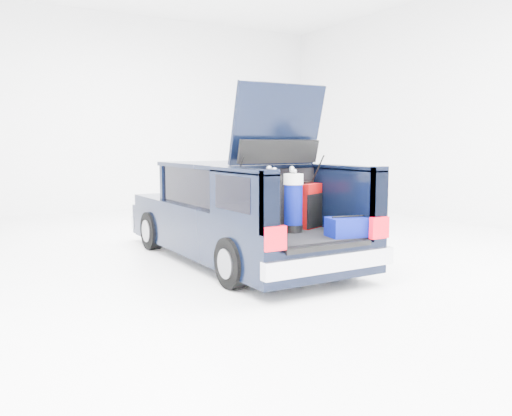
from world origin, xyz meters
TOP-DOWN VIEW (x-y plane):
  - ground at (0.00, 0.00)m, footprint 14.00×14.00m
  - car at (-0.00, 0.11)m, footprint 1.87×4.65m
  - red_suitcase at (0.45, -1.10)m, footprint 0.44×0.39m
  - black_golf_bag at (-0.41, -1.55)m, footprint 0.30×0.32m
  - blue_golf_bag at (0.08, -1.29)m, footprint 0.30×0.30m
  - blue_duffel at (0.47, -1.90)m, footprint 0.54×0.41m

SIDE VIEW (x-z plane):
  - ground at x=0.00m, z-range 0.00..0.00m
  - car at x=0.00m, z-range -0.56..1.91m
  - blue_duffel at x=0.47m, z-range 0.59..0.84m
  - red_suitcase at x=0.45m, z-range 0.58..1.21m
  - blue_golf_bag at x=0.08m, z-range 0.56..1.40m
  - black_golf_bag at x=-0.41m, z-range 0.56..1.41m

